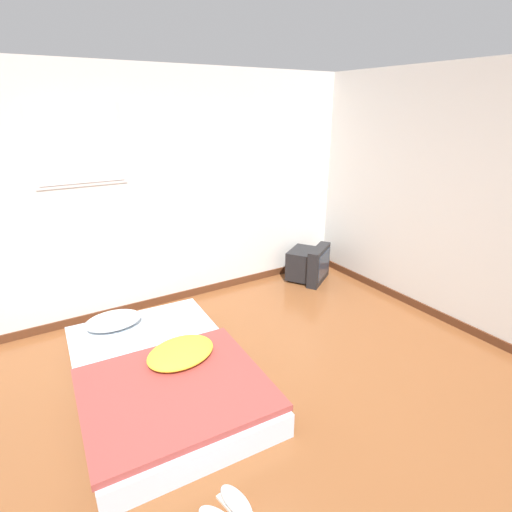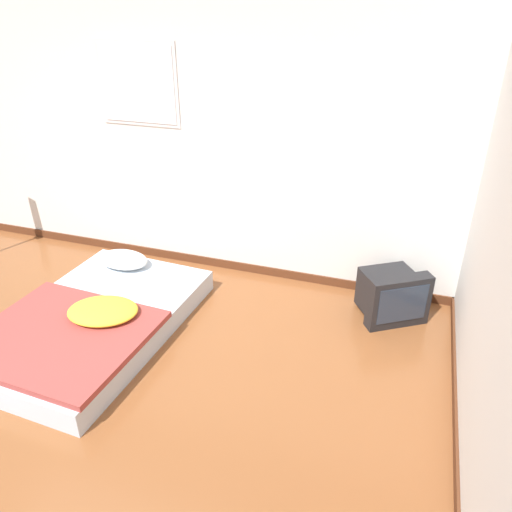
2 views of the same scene
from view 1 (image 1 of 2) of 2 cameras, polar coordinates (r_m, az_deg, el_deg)
name	(u,v)px [view 1 (image 1 of 2)]	position (r m, az deg, el deg)	size (l,w,h in m)	color
ground_plane	(242,469)	(2.92, -1.94, -28.14)	(20.00, 20.00, 0.00)	brown
wall_back	(119,199)	(4.42, -18.94, 7.74)	(8.03, 0.08, 2.60)	silver
mattress_bed	(162,372)	(3.53, -13.31, -15.84)	(1.41, 2.10, 0.34)	silver
crt_tv	(309,264)	(5.36, 7.57, -1.12)	(0.67, 0.66, 0.47)	black
sneaker_pair	(227,512)	(2.68, -4.15, -32.64)	(0.32, 0.33, 0.10)	silver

